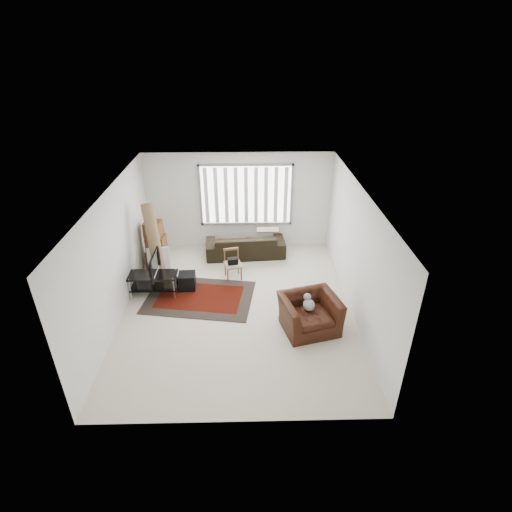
{
  "coord_description": "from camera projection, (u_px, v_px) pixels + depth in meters",
  "views": [
    {
      "loc": [
        0.23,
        -7.22,
        5.32
      ],
      "look_at": [
        0.41,
        0.48,
        1.05
      ],
      "focal_mm": 28.0,
      "sensor_mm": 36.0,
      "label": 1
    }
  ],
  "objects": [
    {
      "name": "tv",
      "position": [
        151.0,
        265.0,
        8.97
      ],
      "size": [
        0.11,
        0.88,
        0.51
      ],
      "primitive_type": "imported",
      "rotation": [
        0.0,
        0.0,
        1.57
      ],
      "color": "black",
      "rests_on": "tv_stand"
    },
    {
      "name": "subwoofer",
      "position": [
        187.0,
        281.0,
        9.46
      ],
      "size": [
        0.4,
        0.4,
        0.39
      ],
      "primitive_type": "cube",
      "rotation": [
        0.0,
        0.0,
        0.05
      ],
      "color": "black",
      "rests_on": "persian_rug"
    },
    {
      "name": "persian_rug",
      "position": [
        200.0,
        297.0,
        9.23
      ],
      "size": [
        2.62,
        1.95,
        0.02
      ],
      "color": "black",
      "rests_on": "ground"
    },
    {
      "name": "side_chair",
      "position": [
        233.0,
        263.0,
        9.82
      ],
      "size": [
        0.48,
        0.48,
        0.74
      ],
      "rotation": [
        0.0,
        0.0,
        0.23
      ],
      "color": "#947961",
      "rests_on": "ground"
    },
    {
      "name": "room",
      "position": [
        238.0,
        226.0,
        8.48
      ],
      "size": [
        6.0,
        6.02,
        2.71
      ],
      "color": "beige",
      "rests_on": "ground"
    },
    {
      "name": "tv_stand",
      "position": [
        153.0,
        280.0,
        9.16
      ],
      "size": [
        1.09,
        0.49,
        0.55
      ],
      "color": "black",
      "rests_on": "ground"
    },
    {
      "name": "white_flatpack",
      "position": [
        159.0,
        261.0,
        10.03
      ],
      "size": [
        0.57,
        0.31,
        0.69
      ],
      "primitive_type": "cube",
      "rotation": [
        -0.23,
        0.0,
        0.15
      ],
      "color": "silver",
      "rests_on": "ground"
    },
    {
      "name": "sofa",
      "position": [
        245.0,
        242.0,
        10.84
      ],
      "size": [
        2.19,
        1.07,
        0.82
      ],
      "primitive_type": "imported",
      "rotation": [
        0.0,
        0.0,
        3.21
      ],
      "color": "black",
      "rests_on": "ground"
    },
    {
      "name": "rolled_rug",
      "position": [
        154.0,
        244.0,
        9.49
      ],
      "size": [
        0.61,
        0.85,
        1.94
      ],
      "primitive_type": "cylinder",
      "rotation": [
        -0.27,
        0.0,
        0.45
      ],
      "color": "brown",
      "rests_on": "ground"
    },
    {
      "name": "moving_boxes",
      "position": [
        156.0,
        246.0,
        10.25
      ],
      "size": [
        0.55,
        0.51,
        1.24
      ],
      "color": "brown",
      "rests_on": "ground"
    },
    {
      "name": "armchair",
      "position": [
        310.0,
        311.0,
        8.08
      ],
      "size": [
        1.34,
        1.24,
        0.84
      ],
      "rotation": [
        0.0,
        0.0,
        0.26
      ],
      "color": "#32140A",
      "rests_on": "ground"
    }
  ]
}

